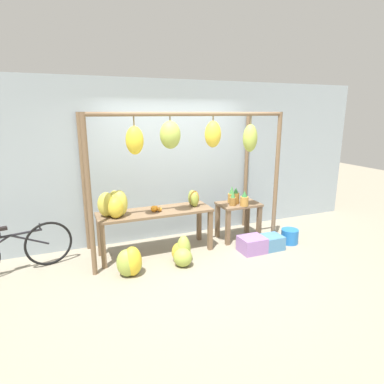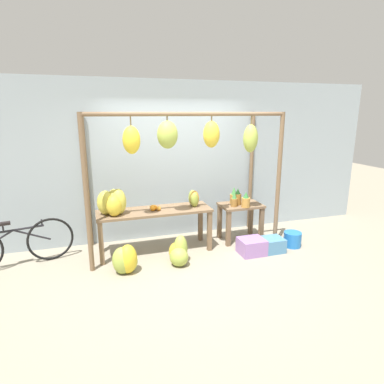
% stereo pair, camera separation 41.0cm
% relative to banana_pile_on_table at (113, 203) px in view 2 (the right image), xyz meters
% --- Properties ---
extents(ground_plane, '(20.00, 20.00, 0.00)m').
position_rel_banana_pile_on_table_xyz_m(ground_plane, '(1.15, -0.72, -0.91)').
color(ground_plane, gray).
extents(shop_wall_back, '(8.00, 0.08, 2.80)m').
position_rel_banana_pile_on_table_xyz_m(shop_wall_back, '(1.15, 0.72, 0.49)').
color(shop_wall_back, '#99A8B2').
rests_on(shop_wall_back, ground_plane).
extents(stall_awning, '(3.11, 1.13, 2.26)m').
position_rel_banana_pile_on_table_xyz_m(stall_awning, '(1.14, -0.20, 0.80)').
color(stall_awning, brown).
rests_on(stall_awning, ground_plane).
extents(display_table_main, '(1.83, 0.56, 0.72)m').
position_rel_banana_pile_on_table_xyz_m(display_table_main, '(0.65, 0.05, -0.29)').
color(display_table_main, brown).
rests_on(display_table_main, ground_plane).
extents(display_table_side, '(0.73, 0.50, 0.67)m').
position_rel_banana_pile_on_table_xyz_m(display_table_side, '(2.20, 0.08, -0.41)').
color(display_table_side, brown).
rests_on(display_table_side, ground_plane).
extents(banana_pile_on_table, '(0.53, 0.46, 0.40)m').
position_rel_banana_pile_on_table_xyz_m(banana_pile_on_table, '(0.00, 0.00, 0.00)').
color(banana_pile_on_table, gold).
rests_on(banana_pile_on_table, display_table_main).
extents(orange_pile, '(0.17, 0.14, 0.10)m').
position_rel_banana_pile_on_table_xyz_m(orange_pile, '(0.63, 0.01, -0.14)').
color(orange_pile, orange).
rests_on(orange_pile, display_table_main).
extents(pineapple_cluster, '(0.30, 0.42, 0.30)m').
position_rel_banana_pile_on_table_xyz_m(pineapple_cluster, '(2.13, 0.03, -0.12)').
color(pineapple_cluster, olive).
rests_on(pineapple_cluster, display_table_side).
extents(banana_pile_ground_left, '(0.45, 0.45, 0.43)m').
position_rel_banana_pile_on_table_xyz_m(banana_pile_ground_left, '(0.10, -0.55, -0.72)').
color(banana_pile_ground_left, '#9EB247').
rests_on(banana_pile_ground_left, ground_plane).
extents(banana_pile_ground_right, '(0.41, 0.51, 0.43)m').
position_rel_banana_pile_on_table_xyz_m(banana_pile_ground_right, '(0.90, -0.49, -0.74)').
color(banana_pile_ground_right, '#9EB247').
rests_on(banana_pile_ground_right, ground_plane).
extents(fruit_crate_white, '(0.41, 0.36, 0.26)m').
position_rel_banana_pile_on_table_xyz_m(fruit_crate_white, '(2.12, -0.53, -0.78)').
color(fruit_crate_white, '#9970B7').
rests_on(fruit_crate_white, ground_plane).
extents(blue_bucket, '(0.30, 0.30, 0.25)m').
position_rel_banana_pile_on_table_xyz_m(blue_bucket, '(2.94, -0.47, -0.78)').
color(blue_bucket, blue).
rests_on(blue_bucket, ground_plane).
extents(parked_bicycle, '(1.61, 0.42, 0.72)m').
position_rel_banana_pile_on_table_xyz_m(parked_bicycle, '(-1.43, 0.11, -0.55)').
color(parked_bicycle, black).
rests_on(parked_bicycle, ground_plane).
extents(papaya_pile, '(0.20, 0.29, 0.28)m').
position_rel_banana_pile_on_table_xyz_m(papaya_pile, '(1.32, 0.05, -0.05)').
color(papaya_pile, gold).
rests_on(papaya_pile, display_table_main).
extents(fruit_crate_purple, '(0.37, 0.32, 0.23)m').
position_rel_banana_pile_on_table_xyz_m(fruit_crate_purple, '(2.49, -0.54, -0.79)').
color(fruit_crate_purple, '#4C84B2').
rests_on(fruit_crate_purple, ground_plane).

